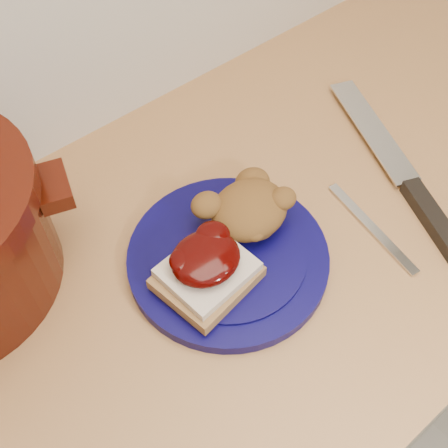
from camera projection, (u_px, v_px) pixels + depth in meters
base_cabinet at (232, 382)px, 1.10m from camera, size 4.00×0.60×0.86m
plate at (228, 258)px, 0.70m from camera, size 0.26×0.26×0.02m
sandwich at (207, 269)px, 0.65m from camera, size 0.12×0.11×0.05m
stuffing_mound at (249, 210)px, 0.70m from camera, size 0.11×0.09×0.05m
chef_knife at (416, 193)px, 0.76m from camera, size 0.16×0.34×0.02m
butter_knife at (372, 227)px, 0.74m from camera, size 0.04×0.17×0.00m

